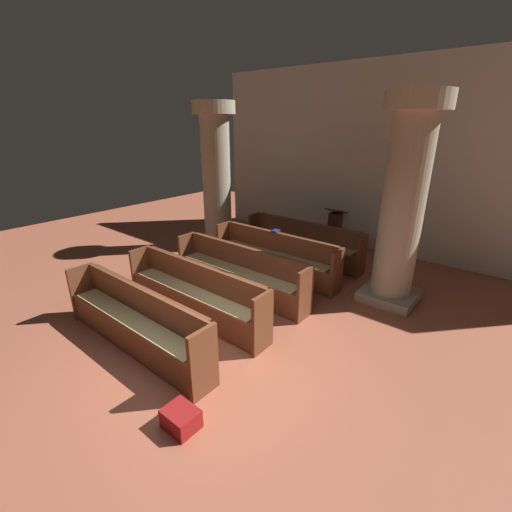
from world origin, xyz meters
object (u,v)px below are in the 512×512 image
object	(u,v)px
pew_row_4	(134,318)
pillar_far_side	(216,175)
kneeler_box_red	(181,419)
pillar_aisle_side	(403,201)
lectern	(334,232)
pew_row_3	(194,291)
pew_row_0	(303,241)
pew_row_1	(274,254)
hymn_book	(276,231)
pew_row_2	(239,270)

from	to	relation	value
pew_row_4	pillar_far_side	size ratio (longest dim) A/B	0.84
kneeler_box_red	pillar_aisle_side	bearing A→B (deg)	80.84
lectern	kneeler_box_red	bearing A→B (deg)	-77.01
pew_row_4	pew_row_3	bearing A→B (deg)	90.00
pew_row_4	lectern	bearing A→B (deg)	88.16
pew_row_0	kneeler_box_red	xyz separation A→B (m)	(1.64, -5.06, -0.38)
pew_row_1	lectern	distance (m)	2.40
pew_row_1	pew_row_4	world-z (taller)	same
pew_row_3	pew_row_4	bearing A→B (deg)	-90.00
pew_row_3	hymn_book	size ratio (longest dim) A/B	15.75
lectern	pew_row_2	bearing A→B (deg)	-93.02
lectern	hymn_book	distance (m)	2.27
pew_row_3	pew_row_0	bearing A→B (deg)	90.00
pew_row_0	pew_row_3	distance (m)	3.40
pillar_far_side	kneeler_box_red	distance (m)	6.26
pew_row_0	pillar_far_side	distance (m)	2.73
pew_row_0	hymn_book	bearing A→B (deg)	-96.70
pew_row_1	kneeler_box_red	size ratio (longest dim) A/B	7.99
pew_row_1	pew_row_2	bearing A→B (deg)	-90.00
pillar_far_side	lectern	world-z (taller)	pillar_far_side
pew_row_0	pillar_far_side	world-z (taller)	pillar_far_side
pew_row_1	pew_row_4	size ratio (longest dim) A/B	1.00
pew_row_1	pew_row_3	world-z (taller)	same
pillar_aisle_side	kneeler_box_red	world-z (taller)	pillar_aisle_side
kneeler_box_red	pillar_far_side	bearing A→B (deg)	131.00
pew_row_1	pillar_aisle_side	bearing A→B (deg)	11.34
pew_row_0	pew_row_4	world-z (taller)	same
pew_row_4	lectern	size ratio (longest dim) A/B	2.78
kneeler_box_red	hymn_book	bearing A→B (deg)	113.05
pillar_far_side	pew_row_3	bearing A→B (deg)	-51.34
pew_row_0	kneeler_box_red	bearing A→B (deg)	-72.02
pew_row_1	pillar_aisle_side	xyz separation A→B (m)	(2.35, 0.47, 1.38)
pew_row_2	pew_row_0	bearing A→B (deg)	90.00
pillar_aisle_side	pillar_far_side	bearing A→B (deg)	178.29
pew_row_3	lectern	world-z (taller)	lectern
lectern	hymn_book	world-z (taller)	lectern
pillar_far_side	hymn_book	xyz separation A→B (m)	(2.19, -0.42, -0.94)
pillar_far_side	hymn_book	size ratio (longest dim) A/B	18.83
pew_row_1	pew_row_4	distance (m)	3.40
pew_row_3	pillar_aisle_side	world-z (taller)	pillar_aisle_side
pew_row_0	pillar_far_side	xyz separation A→B (m)	(-2.30, -0.52, 1.38)
pew_row_3	kneeler_box_red	xyz separation A→B (m)	(1.64, -1.66, -0.38)
pew_row_3	hymn_book	world-z (taller)	hymn_book
pew_row_2	pew_row_3	xyz separation A→B (m)	(0.00, -1.13, 0.00)
pew_row_1	pew_row_4	bearing A→B (deg)	-90.00
pew_row_0	pew_row_2	distance (m)	2.27
pew_row_0	lectern	world-z (taller)	lectern
pew_row_1	hymn_book	world-z (taller)	hymn_book
pillar_far_side	lectern	size ratio (longest dim) A/B	3.33
pew_row_3	pillar_aisle_side	size ratio (longest dim) A/B	0.84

